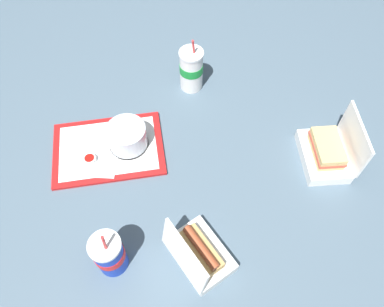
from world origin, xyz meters
name	(u,v)px	position (x,y,z in m)	size (l,w,h in m)	color
ground_plane	(182,163)	(0.00, 0.00, 0.00)	(3.20, 3.20, 0.00)	#4C6070
food_tray	(108,149)	(-0.24, 0.10, 0.01)	(0.38, 0.27, 0.01)	red
cake_container	(127,137)	(-0.16, 0.10, 0.05)	(0.13, 0.13, 0.08)	black
ketchup_cup	(90,160)	(-0.30, 0.05, 0.03)	(0.04, 0.04, 0.02)	white
napkin_stack	(102,164)	(-0.26, 0.03, 0.02)	(0.10, 0.10, 0.00)	white
plastic_fork	(101,128)	(-0.25, 0.19, 0.02)	(0.11, 0.01, 0.01)	white
clamshell_hotdog_corner	(199,253)	(-0.01, -0.32, 0.04)	(0.20, 0.22, 0.17)	white
clamshell_sandwich_front	(328,152)	(0.47, -0.07, 0.04)	(0.17, 0.22, 0.18)	white
soda_cup_left	(109,254)	(-0.25, -0.29, 0.08)	(0.09, 0.09, 0.21)	#1938B7
soda_cup_front	(191,69)	(0.10, 0.34, 0.09)	(0.09, 0.09, 0.23)	white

